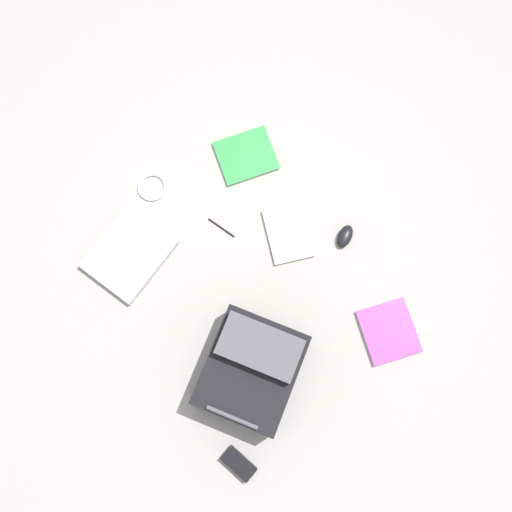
% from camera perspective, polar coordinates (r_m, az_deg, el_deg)
% --- Properties ---
extents(ground_plane, '(4.09, 4.09, 0.00)m').
position_cam_1_polar(ground_plane, '(2.35, 1.11, -0.63)').
color(ground_plane, gray).
extents(backpack, '(0.52, 0.50, 0.21)m').
position_cam_1_polar(backpack, '(2.21, -0.41, -11.28)').
color(backpack, black).
rests_on(backpack, ground_plane).
extents(laptop, '(0.40, 0.36, 0.03)m').
position_cam_1_polar(laptop, '(2.40, -12.78, 0.18)').
color(laptop, '#929296').
rests_on(laptop, ground_plane).
extents(book_comic, '(0.26, 0.29, 0.02)m').
position_cam_1_polar(book_comic, '(2.37, 3.30, 2.32)').
color(book_comic, silver).
rests_on(book_comic, ground_plane).
extents(book_manual, '(0.27, 0.29, 0.02)m').
position_cam_1_polar(book_manual, '(2.36, 13.31, -7.45)').
color(book_manual, silver).
rests_on(book_manual, ground_plane).
extents(book_red, '(0.29, 0.27, 0.02)m').
position_cam_1_polar(book_red, '(2.48, -1.01, 10.13)').
color(book_red, silver).
rests_on(book_red, ground_plane).
extents(computer_mouse, '(0.12, 0.10, 0.03)m').
position_cam_1_polar(computer_mouse, '(2.38, 9.01, 1.98)').
color(computer_mouse, black).
rests_on(computer_mouse, ground_plane).
extents(cable_coil, '(0.13, 0.13, 0.01)m').
position_cam_1_polar(cable_coil, '(2.47, -10.50, 6.90)').
color(cable_coil, silver).
rests_on(cable_coil, ground_plane).
extents(power_brick, '(0.09, 0.15, 0.04)m').
position_cam_1_polar(power_brick, '(2.31, -1.75, -20.31)').
color(power_brick, black).
rests_on(power_brick, ground_plane).
extents(pen_black, '(0.05, 0.13, 0.01)m').
position_cam_1_polar(pen_black, '(2.38, -3.54, 2.88)').
color(pen_black, black).
rests_on(pen_black, ground_plane).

